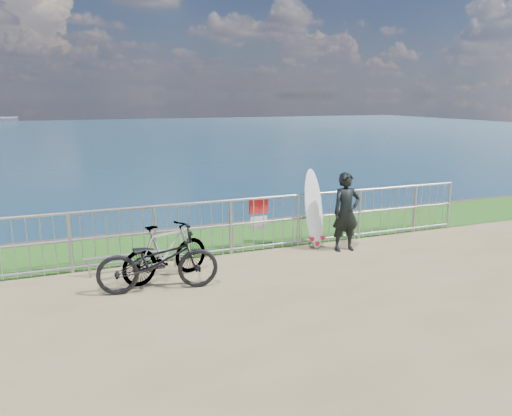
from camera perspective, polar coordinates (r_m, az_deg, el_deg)
name	(u,v)px	position (r m, az deg, el deg)	size (l,w,h in m)	color
grass_strip	(236,237)	(11.25, -2.28, -3.31)	(120.00, 120.00, 0.00)	#1E5317
railing	(255,224)	(10.11, -0.13, -1.80)	(10.06, 0.10, 1.13)	#989BA1
surfer	(346,212)	(10.27, 10.25, -0.46)	(0.59, 0.39, 1.61)	black
surfboard	(314,212)	(10.41, 6.64, -0.42)	(0.48, 0.44, 1.65)	white
bicycle_near	(158,261)	(8.25, -11.14, -5.92)	(0.68, 1.95, 1.02)	black
bicycle_far	(166,252)	(8.73, -10.28, -4.92)	(0.47, 1.66, 1.00)	black
bike_rack	(133,256)	(9.26, -13.86, -5.38)	(1.72, 0.05, 0.36)	#989BA1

